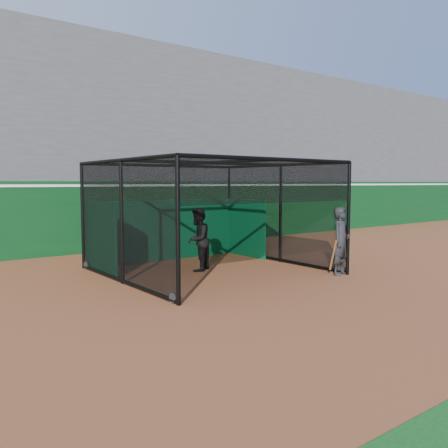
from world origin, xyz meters
TOP-DOWN VIEW (x-y plane):
  - ground at (0.00, 0.00)m, footprint 120.00×120.00m
  - outfield_wall at (0.00, 8.50)m, footprint 50.00×0.50m
  - grandstand at (0.00, 12.27)m, footprint 50.00×7.85m
  - batting_cage at (1.09, 2.99)m, footprint 5.36×5.25m
  - batter at (0.86, 3.27)m, footprint 1.08×1.04m
  - on_deck_player at (3.55, 0.48)m, footprint 0.74×0.56m

SIDE VIEW (x-z plane):
  - ground at x=0.00m, z-range 0.00..0.00m
  - batter at x=0.86m, z-range 0.00..1.75m
  - on_deck_player at x=3.55m, z-range 0.00..1.81m
  - outfield_wall at x=0.00m, z-range 0.04..2.54m
  - batting_cage at x=1.09m, z-range 0.00..2.98m
  - grandstand at x=0.00m, z-range 0.00..8.95m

